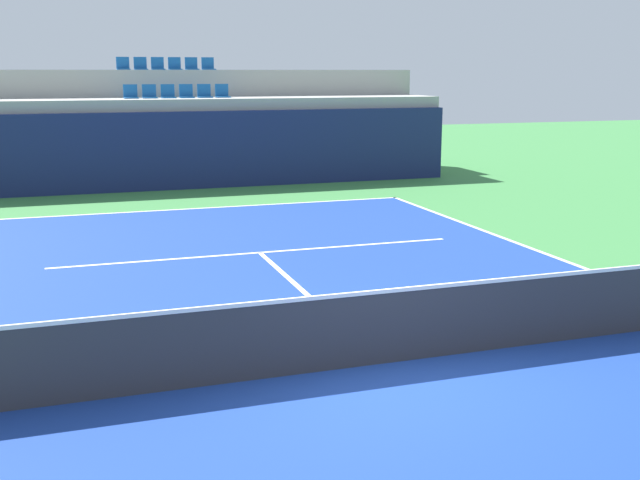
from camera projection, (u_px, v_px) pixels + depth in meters
ground_plane at (384, 364)px, 9.74m from camera, size 80.00×80.00×0.00m
court_surface at (384, 364)px, 9.74m from camera, size 11.00×24.00×0.01m
baseline_far at (210, 208)px, 20.81m from camera, size 11.00×0.10×0.00m
service_line_far at (260, 253)px, 15.67m from camera, size 8.26×0.10×0.00m
centre_service_line at (307, 295)px, 12.70m from camera, size 0.10×6.40×0.00m
back_wall at (186, 151)px, 24.02m from camera, size 17.53×0.30×2.40m
stands_tier_lower at (180, 141)px, 25.23m from camera, size 17.53×2.40×2.77m
stands_tier_upper at (169, 123)px, 27.36m from camera, size 17.53×2.40×3.66m
seating_row_lower at (177, 94)px, 25.00m from camera, size 3.39×0.44×0.44m
seating_row_upper at (166, 66)px, 27.03m from camera, size 3.39×0.44×0.44m
tennis_net at (385, 326)px, 9.63m from camera, size 11.08×0.08×1.07m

